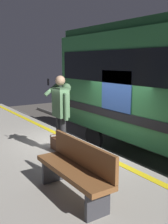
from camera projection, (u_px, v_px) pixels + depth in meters
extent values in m
plane|color=#4C4742|center=(90.00, 177.00, 7.22)|extent=(24.78, 24.78, 0.00)
cube|color=yellow|center=(80.00, 145.00, 6.88)|extent=(15.46, 0.16, 0.01)
cube|color=slate|center=(132.00, 163.00, 8.04)|extent=(20.51, 0.08, 0.16)
cube|color=slate|center=(163.00, 154.00, 8.82)|extent=(20.51, 0.08, 0.16)
cube|color=black|center=(166.00, 68.00, 5.83)|extent=(8.97, 0.03, 0.90)
cube|color=black|center=(162.00, 127.00, 6.08)|extent=(8.97, 0.03, 0.24)
cube|color=#3359B2|center=(116.00, 91.00, 7.31)|extent=(1.23, 0.02, 1.13)
cylinder|color=black|center=(94.00, 137.00, 8.95)|extent=(0.84, 0.12, 0.84)
cylinder|color=black|center=(140.00, 128.00, 10.12)|extent=(0.84, 0.12, 0.84)
cylinder|color=#262628|center=(63.00, 137.00, 6.04)|extent=(0.14, 0.14, 0.90)
cylinder|color=#262628|center=(59.00, 135.00, 6.19)|extent=(0.14, 0.14, 0.90)
cube|color=#4C724C|center=(61.00, 102.00, 5.96)|extent=(0.40, 0.24, 0.67)
sphere|color=#4C724C|center=(67.00, 88.00, 5.99)|extent=(0.20, 0.20, 0.20)
sphere|color=tan|center=(60.00, 81.00, 5.87)|extent=(0.22, 0.22, 0.22)
cylinder|color=#4C724C|center=(66.00, 107.00, 5.77)|extent=(0.09, 0.09, 0.60)
cylinder|color=#4C724C|center=(52.00, 89.00, 6.06)|extent=(0.09, 0.42, 0.33)
cube|color=black|center=(48.00, 82.00, 5.97)|extent=(0.07, 0.02, 0.15)
cube|color=#59331E|center=(57.00, 144.00, 6.52)|extent=(0.39, 0.18, 0.28)
torus|color=#59331E|center=(57.00, 136.00, 6.48)|extent=(0.35, 0.35, 0.02)
cube|color=brown|center=(72.00, 171.00, 4.16)|extent=(1.69, 0.44, 0.08)
cube|color=brown|center=(82.00, 153.00, 4.22)|extent=(1.69, 0.06, 0.40)
cube|color=#333338|center=(98.00, 203.00, 3.65)|extent=(0.06, 0.40, 0.45)
cube|color=#333338|center=(53.00, 170.00, 4.76)|extent=(0.06, 0.40, 0.45)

